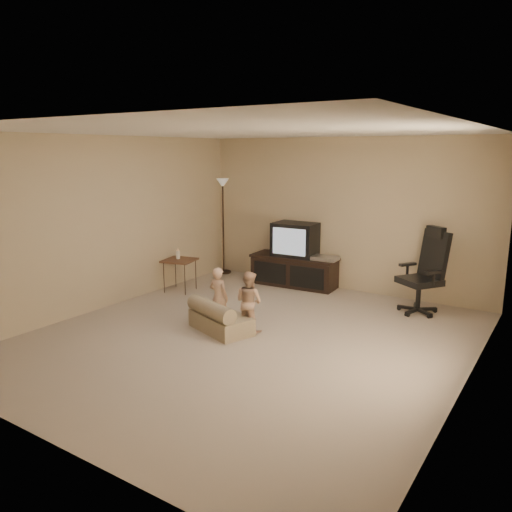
{
  "coord_description": "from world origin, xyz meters",
  "views": [
    {
      "loc": [
        3.27,
        -4.85,
        2.29
      ],
      "look_at": [
        -0.29,
        0.6,
        0.9
      ],
      "focal_mm": 35.0,
      "sensor_mm": 36.0,
      "label": 1
    }
  ],
  "objects": [
    {
      "name": "side_table",
      "position": [
        -2.16,
        1.15,
        0.52
      ],
      "size": [
        0.58,
        0.58,
        0.72
      ],
      "rotation": [
        0.0,
        0.0,
        0.23
      ],
      "color": "brown",
      "rests_on": "floor"
    },
    {
      "name": "child_sofa",
      "position": [
        -0.47,
        -0.02,
        0.17
      ],
      "size": [
        0.97,
        0.74,
        0.42
      ],
      "rotation": [
        0.0,
        0.0,
        -0.34
      ],
      "color": "tan",
      "rests_on": "floor"
    },
    {
      "name": "tv_stand",
      "position": [
        -0.72,
        2.49,
        0.45
      ],
      "size": [
        1.55,
        0.65,
        1.09
      ],
      "rotation": [
        0.0,
        0.0,
        0.06
      ],
      "color": "black",
      "rests_on": "floor"
    },
    {
      "name": "room_shell",
      "position": [
        0.0,
        0.0,
        1.52
      ],
      "size": [
        5.5,
        5.5,
        5.5
      ],
      "color": "silver",
      "rests_on": "floor"
    },
    {
      "name": "office_chair",
      "position": [
        1.52,
        2.2,
        0.45
      ],
      "size": [
        0.79,
        0.8,
        1.24
      ],
      "rotation": [
        0.0,
        0.0,
        -0.59
      ],
      "color": "black",
      "rests_on": "floor"
    },
    {
      "name": "toddler_right",
      "position": [
        -0.15,
        0.21,
        0.4
      ],
      "size": [
        0.4,
        0.24,
        0.79
      ],
      "primitive_type": "imported",
      "rotation": [
        0.0,
        0.0,
        3.06
      ],
      "color": "tan",
      "rests_on": "floor"
    },
    {
      "name": "toddler_left",
      "position": [
        -0.58,
        0.15,
        0.4
      ],
      "size": [
        0.3,
        0.22,
        0.8
      ],
      "primitive_type": "imported",
      "rotation": [
        0.0,
        0.0,
        3.11
      ],
      "color": "tan",
      "rests_on": "floor"
    },
    {
      "name": "floor",
      "position": [
        0.0,
        0.0,
        0.0
      ],
      "size": [
        5.5,
        5.5,
        0.0
      ],
      "primitive_type": "plane",
      "color": "#B6A490",
      "rests_on": "ground"
    },
    {
      "name": "floor_lamp",
      "position": [
        -2.3,
        2.55,
        1.3
      ],
      "size": [
        0.28,
        0.28,
        1.78
      ],
      "color": "black",
      "rests_on": "floor"
    }
  ]
}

